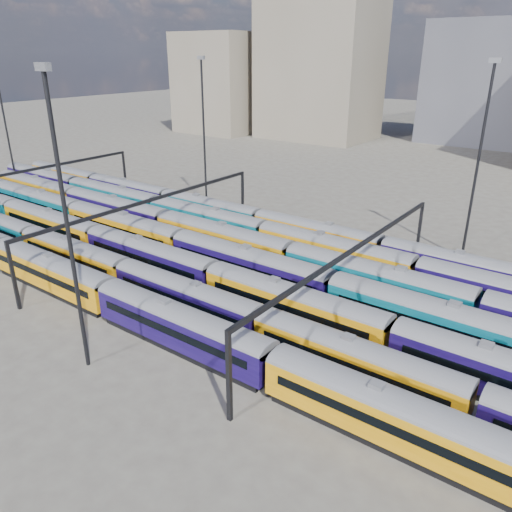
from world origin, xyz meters
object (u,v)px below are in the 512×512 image
Objects in this scene: rake_0 at (109,293)px; rake_2 at (213,275)px; rake_1 at (124,271)px; mast_2 at (66,218)px.

rake_0 is 11.59m from rake_2.
rake_0 is 1.07× the size of rake_1.
mast_2 is at bearing -52.85° from rake_1.
mast_2 reaches higher than rake_0.
mast_2 reaches higher than rake_2.
rake_2 is 4.98× the size of mast_2.
rake_1 is 4.59× the size of mast_2.
rake_2 is (5.86, 10.00, 0.04)m from rake_0.
mast_2 is at bearing -91.11° from rake_2.
rake_0 is at bearing -54.57° from rake_1.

